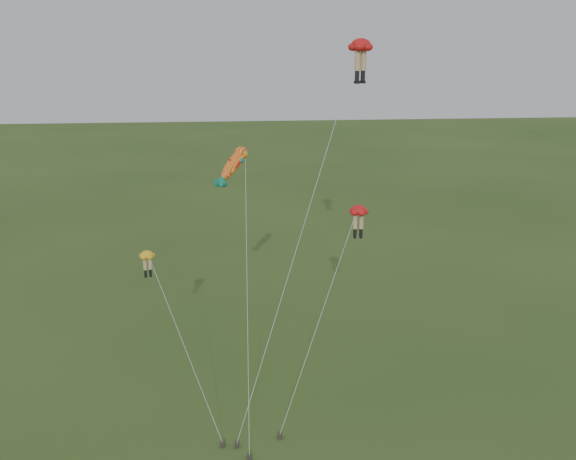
{
  "coord_description": "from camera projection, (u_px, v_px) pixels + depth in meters",
  "views": [
    {
      "loc": [
        -1.69,
        -33.16,
        22.25
      ],
      "look_at": [
        2.17,
        6.0,
        10.52
      ],
      "focal_mm": 40.0,
      "sensor_mm": 36.0,
      "label": 1
    }
  ],
  "objects": [
    {
      "name": "ground",
      "position": [
        262.0,
        429.0,
        38.14
      ],
      "size": [
        300.0,
        300.0,
        0.0
      ],
      "primitive_type": "plane",
      "color": "#2D491A",
      "rests_on": "ground"
    },
    {
      "name": "legs_kite_red_high",
      "position": [
        360.0,
        52.0,
        41.62
      ],
      "size": [
        10.05,
        12.4,
        22.34
      ],
      "rotation": [
        0.0,
        0.0,
        0.53
      ],
      "color": "red",
      "rests_on": "ground"
    },
    {
      "name": "legs_kite_yellow",
      "position": [
        150.0,
        263.0,
        40.17
      ],
      "size": [
        5.26,
        7.99,
        9.52
      ],
      "rotation": [
        0.0,
        0.0,
        0.36
      ],
      "color": "yellow",
      "rests_on": "ground"
    },
    {
      "name": "legs_kite_red_mid",
      "position": [
        357.0,
        217.0,
        39.88
      ],
      "size": [
        6.26,
        6.66,
        12.37
      ],
      "rotation": [
        0.0,
        0.0,
        -0.06
      ],
      "color": "red",
      "rests_on": "ground"
    },
    {
      "name": "fish_kite",
      "position": [
        234.0,
        165.0,
        40.07
      ],
      "size": [
        2.54,
        10.94,
        16.0
      ],
      "rotation": [
        0.62,
        0.0,
        -0.71
      ],
      "color": "#FFAD20",
      "rests_on": "ground"
    }
  ]
}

